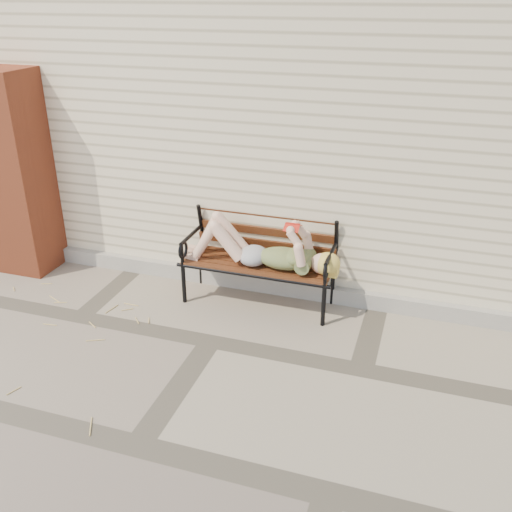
% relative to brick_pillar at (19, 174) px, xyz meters
% --- Properties ---
extents(ground, '(80.00, 80.00, 0.00)m').
position_rel_brick_pillar_xyz_m(ground, '(2.30, -0.75, -1.00)').
color(ground, gray).
rests_on(ground, ground).
extents(house_wall, '(8.00, 4.00, 3.00)m').
position_rel_brick_pillar_xyz_m(house_wall, '(2.30, 2.25, 0.50)').
color(house_wall, beige).
rests_on(house_wall, ground).
extents(foundation_strip, '(8.00, 0.10, 0.15)m').
position_rel_brick_pillar_xyz_m(foundation_strip, '(2.30, 0.22, -0.93)').
color(foundation_strip, '#A29D92').
rests_on(foundation_strip, ground).
extents(brick_pillar, '(0.50, 0.50, 2.00)m').
position_rel_brick_pillar_xyz_m(brick_pillar, '(0.00, 0.00, 0.00)').
color(brick_pillar, '#A04224').
rests_on(brick_pillar, ground).
extents(garden_bench, '(1.49, 0.59, 0.96)m').
position_rel_brick_pillar_xyz_m(garden_bench, '(2.48, 0.08, -0.46)').
color(garden_bench, black).
rests_on(garden_bench, ground).
extents(reading_woman, '(1.40, 0.32, 0.44)m').
position_rel_brick_pillar_xyz_m(reading_woman, '(2.49, -0.04, -0.43)').
color(reading_woman, '#0A4049').
rests_on(reading_woman, ground).
extents(straw_scatter, '(2.97, 1.43, 0.01)m').
position_rel_brick_pillar_xyz_m(straw_scatter, '(0.59, -1.22, -0.99)').
color(straw_scatter, tan).
rests_on(straw_scatter, ground).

